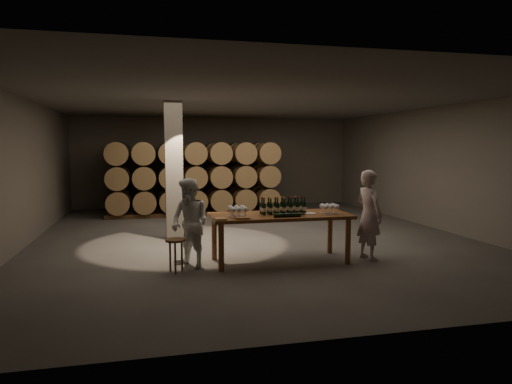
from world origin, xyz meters
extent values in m
plane|color=#4A4846|center=(0.00, 0.00, 0.00)|extent=(12.00, 12.00, 0.00)
plane|color=#605E59|center=(0.00, 0.00, 3.20)|extent=(12.00, 12.00, 0.00)
plane|color=slate|center=(0.00, 6.00, 1.60)|extent=(10.00, 0.00, 10.00)
plane|color=slate|center=(0.00, -6.00, 1.60)|extent=(10.00, 0.00, 10.00)
plane|color=slate|center=(-5.00, 0.00, 1.60)|extent=(0.00, 12.00, 12.00)
plane|color=slate|center=(5.00, 0.00, 1.60)|extent=(0.00, 12.00, 12.00)
cube|color=gray|center=(-1.80, 0.20, 1.60)|extent=(0.40, 0.40, 3.20)
cylinder|color=brown|center=(-1.18, -2.93, 0.42)|extent=(0.10, 0.10, 0.84)
cylinder|color=brown|center=(1.18, -2.93, 0.42)|extent=(0.10, 0.10, 0.84)
cylinder|color=brown|center=(-1.18, -2.07, 0.42)|extent=(0.10, 0.10, 0.84)
cylinder|color=brown|center=(1.18, -2.07, 0.42)|extent=(0.10, 0.10, 0.84)
cube|color=brown|center=(0.00, -2.50, 0.87)|extent=(2.60, 1.10, 0.06)
cube|color=brown|center=(-0.96, 4.90, 0.06)|extent=(5.48, 0.10, 0.12)
cube|color=brown|center=(-0.96, 5.50, 0.06)|extent=(5.48, 0.10, 0.12)
cylinder|color=olive|center=(-3.30, 5.20, 0.47)|extent=(0.70, 0.95, 0.70)
cylinder|color=black|center=(-3.30, 4.94, 0.47)|extent=(0.73, 0.04, 0.73)
cylinder|color=black|center=(-3.30, 5.46, 0.47)|extent=(0.73, 0.04, 0.73)
cylinder|color=olive|center=(-2.52, 5.20, 0.47)|extent=(0.70, 0.95, 0.70)
cylinder|color=black|center=(-2.52, 4.94, 0.47)|extent=(0.73, 0.04, 0.73)
cylinder|color=black|center=(-2.52, 5.46, 0.47)|extent=(0.73, 0.04, 0.73)
cylinder|color=olive|center=(-1.74, 5.20, 0.47)|extent=(0.70, 0.95, 0.70)
cylinder|color=black|center=(-1.74, 4.94, 0.47)|extent=(0.73, 0.04, 0.73)
cylinder|color=black|center=(-1.74, 5.46, 0.47)|extent=(0.73, 0.04, 0.73)
cylinder|color=olive|center=(-0.96, 5.20, 0.47)|extent=(0.70, 0.95, 0.70)
cylinder|color=black|center=(-0.96, 4.94, 0.47)|extent=(0.73, 0.04, 0.73)
cylinder|color=black|center=(-0.96, 5.46, 0.47)|extent=(0.73, 0.04, 0.73)
cylinder|color=olive|center=(-0.18, 5.20, 0.47)|extent=(0.70, 0.95, 0.70)
cylinder|color=black|center=(-0.18, 4.94, 0.47)|extent=(0.73, 0.04, 0.73)
cylinder|color=black|center=(-0.18, 5.46, 0.47)|extent=(0.73, 0.04, 0.73)
cylinder|color=olive|center=(0.60, 5.20, 0.47)|extent=(0.70, 0.95, 0.70)
cylinder|color=black|center=(0.60, 4.94, 0.47)|extent=(0.73, 0.04, 0.73)
cylinder|color=black|center=(0.60, 5.46, 0.47)|extent=(0.73, 0.04, 0.73)
cylinder|color=olive|center=(1.38, 5.20, 0.47)|extent=(0.70, 0.95, 0.70)
cylinder|color=black|center=(1.38, 4.94, 0.47)|extent=(0.73, 0.04, 0.73)
cylinder|color=black|center=(1.38, 5.46, 0.47)|extent=(0.73, 0.04, 0.73)
cylinder|color=olive|center=(-3.30, 5.20, 1.21)|extent=(0.70, 0.95, 0.70)
cylinder|color=black|center=(-3.30, 4.94, 1.21)|extent=(0.73, 0.04, 0.73)
cylinder|color=black|center=(-3.30, 5.46, 1.21)|extent=(0.73, 0.04, 0.73)
cylinder|color=olive|center=(-2.52, 5.20, 1.21)|extent=(0.70, 0.95, 0.70)
cylinder|color=black|center=(-2.52, 4.94, 1.21)|extent=(0.73, 0.04, 0.73)
cylinder|color=black|center=(-2.52, 5.46, 1.21)|extent=(0.73, 0.04, 0.73)
cylinder|color=olive|center=(-1.74, 5.20, 1.21)|extent=(0.70, 0.95, 0.70)
cylinder|color=black|center=(-1.74, 4.94, 1.21)|extent=(0.73, 0.04, 0.73)
cylinder|color=black|center=(-1.74, 5.46, 1.21)|extent=(0.73, 0.04, 0.73)
cylinder|color=olive|center=(-0.96, 5.20, 1.21)|extent=(0.70, 0.95, 0.70)
cylinder|color=black|center=(-0.96, 4.94, 1.21)|extent=(0.73, 0.04, 0.73)
cylinder|color=black|center=(-0.96, 5.46, 1.21)|extent=(0.73, 0.04, 0.73)
cylinder|color=olive|center=(-0.18, 5.20, 1.21)|extent=(0.70, 0.95, 0.70)
cylinder|color=black|center=(-0.18, 4.94, 1.21)|extent=(0.73, 0.04, 0.73)
cylinder|color=black|center=(-0.18, 5.46, 1.21)|extent=(0.73, 0.04, 0.73)
cylinder|color=olive|center=(0.60, 5.20, 1.21)|extent=(0.70, 0.95, 0.70)
cylinder|color=black|center=(0.60, 4.94, 1.21)|extent=(0.73, 0.04, 0.73)
cylinder|color=black|center=(0.60, 5.46, 1.21)|extent=(0.73, 0.04, 0.73)
cylinder|color=olive|center=(1.38, 5.20, 1.21)|extent=(0.70, 0.95, 0.70)
cylinder|color=black|center=(1.38, 4.94, 1.21)|extent=(0.73, 0.04, 0.73)
cylinder|color=black|center=(1.38, 5.46, 1.21)|extent=(0.73, 0.04, 0.73)
cylinder|color=olive|center=(-3.30, 5.20, 1.95)|extent=(0.70, 0.95, 0.70)
cylinder|color=black|center=(-3.30, 4.94, 1.95)|extent=(0.73, 0.04, 0.73)
cylinder|color=black|center=(-3.30, 5.46, 1.95)|extent=(0.73, 0.04, 0.73)
cylinder|color=olive|center=(-2.52, 5.20, 1.95)|extent=(0.70, 0.95, 0.70)
cylinder|color=black|center=(-2.52, 4.94, 1.95)|extent=(0.73, 0.04, 0.73)
cylinder|color=black|center=(-2.52, 5.46, 1.95)|extent=(0.73, 0.04, 0.73)
cylinder|color=olive|center=(-1.74, 5.20, 1.95)|extent=(0.70, 0.95, 0.70)
cylinder|color=black|center=(-1.74, 4.94, 1.95)|extent=(0.73, 0.04, 0.73)
cylinder|color=black|center=(-1.74, 5.46, 1.95)|extent=(0.73, 0.04, 0.73)
cylinder|color=olive|center=(-0.96, 5.20, 1.95)|extent=(0.70, 0.95, 0.70)
cylinder|color=black|center=(-0.96, 4.94, 1.95)|extent=(0.73, 0.04, 0.73)
cylinder|color=black|center=(-0.96, 5.46, 1.95)|extent=(0.73, 0.04, 0.73)
cylinder|color=olive|center=(-0.18, 5.20, 1.95)|extent=(0.70, 0.95, 0.70)
cylinder|color=black|center=(-0.18, 4.94, 1.95)|extent=(0.73, 0.04, 0.73)
cylinder|color=black|center=(-0.18, 5.46, 1.95)|extent=(0.73, 0.04, 0.73)
cylinder|color=olive|center=(0.60, 5.20, 1.95)|extent=(0.70, 0.95, 0.70)
cylinder|color=black|center=(0.60, 4.94, 1.95)|extent=(0.73, 0.04, 0.73)
cylinder|color=black|center=(0.60, 5.46, 1.95)|extent=(0.73, 0.04, 0.73)
cylinder|color=olive|center=(1.38, 5.20, 1.95)|extent=(0.70, 0.95, 0.70)
cylinder|color=black|center=(1.38, 4.94, 1.95)|extent=(0.73, 0.04, 0.73)
cylinder|color=black|center=(1.38, 5.46, 1.95)|extent=(0.73, 0.04, 0.73)
cube|color=brown|center=(-0.96, 3.50, 0.06)|extent=(5.48, 0.10, 0.12)
cube|color=brown|center=(-0.96, 4.10, 0.06)|extent=(5.48, 0.10, 0.12)
cylinder|color=olive|center=(-3.30, 3.80, 0.47)|extent=(0.70, 0.95, 0.70)
cylinder|color=black|center=(-3.30, 3.54, 0.47)|extent=(0.73, 0.04, 0.73)
cylinder|color=black|center=(-3.30, 4.06, 0.47)|extent=(0.73, 0.04, 0.73)
cylinder|color=olive|center=(-2.52, 3.80, 0.47)|extent=(0.70, 0.95, 0.70)
cylinder|color=black|center=(-2.52, 3.54, 0.47)|extent=(0.73, 0.04, 0.73)
cylinder|color=black|center=(-2.52, 4.06, 0.47)|extent=(0.73, 0.04, 0.73)
cylinder|color=olive|center=(-1.74, 3.80, 0.47)|extent=(0.70, 0.95, 0.70)
cylinder|color=black|center=(-1.74, 3.54, 0.47)|extent=(0.73, 0.04, 0.73)
cylinder|color=black|center=(-1.74, 4.06, 0.47)|extent=(0.73, 0.04, 0.73)
cylinder|color=olive|center=(-0.96, 3.80, 0.47)|extent=(0.70, 0.95, 0.70)
cylinder|color=black|center=(-0.96, 3.54, 0.47)|extent=(0.73, 0.04, 0.73)
cylinder|color=black|center=(-0.96, 4.06, 0.47)|extent=(0.73, 0.04, 0.73)
cylinder|color=olive|center=(-0.18, 3.80, 0.47)|extent=(0.70, 0.95, 0.70)
cylinder|color=black|center=(-0.18, 3.54, 0.47)|extent=(0.73, 0.04, 0.73)
cylinder|color=black|center=(-0.18, 4.06, 0.47)|extent=(0.73, 0.04, 0.73)
cylinder|color=olive|center=(0.60, 3.80, 0.47)|extent=(0.70, 0.95, 0.70)
cylinder|color=black|center=(0.60, 3.54, 0.47)|extent=(0.73, 0.04, 0.73)
cylinder|color=black|center=(0.60, 4.06, 0.47)|extent=(0.73, 0.04, 0.73)
cylinder|color=olive|center=(1.38, 3.80, 0.47)|extent=(0.70, 0.95, 0.70)
cylinder|color=black|center=(1.38, 3.54, 0.47)|extent=(0.73, 0.04, 0.73)
cylinder|color=black|center=(1.38, 4.06, 0.47)|extent=(0.73, 0.04, 0.73)
cylinder|color=olive|center=(-3.30, 3.80, 1.21)|extent=(0.70, 0.95, 0.70)
cylinder|color=black|center=(-3.30, 3.54, 1.21)|extent=(0.73, 0.04, 0.73)
cylinder|color=black|center=(-3.30, 4.06, 1.21)|extent=(0.73, 0.04, 0.73)
cylinder|color=olive|center=(-2.52, 3.80, 1.21)|extent=(0.70, 0.95, 0.70)
cylinder|color=black|center=(-2.52, 3.54, 1.21)|extent=(0.73, 0.04, 0.73)
cylinder|color=black|center=(-2.52, 4.06, 1.21)|extent=(0.73, 0.04, 0.73)
cylinder|color=olive|center=(-1.74, 3.80, 1.21)|extent=(0.70, 0.95, 0.70)
cylinder|color=black|center=(-1.74, 3.54, 1.21)|extent=(0.73, 0.04, 0.73)
cylinder|color=black|center=(-1.74, 4.06, 1.21)|extent=(0.73, 0.04, 0.73)
cylinder|color=olive|center=(-0.96, 3.80, 1.21)|extent=(0.70, 0.95, 0.70)
cylinder|color=black|center=(-0.96, 3.54, 1.21)|extent=(0.73, 0.04, 0.73)
cylinder|color=black|center=(-0.96, 4.06, 1.21)|extent=(0.73, 0.04, 0.73)
cylinder|color=olive|center=(-0.18, 3.80, 1.21)|extent=(0.70, 0.95, 0.70)
cylinder|color=black|center=(-0.18, 3.54, 1.21)|extent=(0.73, 0.04, 0.73)
cylinder|color=black|center=(-0.18, 4.06, 1.21)|extent=(0.73, 0.04, 0.73)
cylinder|color=olive|center=(0.60, 3.80, 1.21)|extent=(0.70, 0.95, 0.70)
cylinder|color=black|center=(0.60, 3.54, 1.21)|extent=(0.73, 0.04, 0.73)
cylinder|color=black|center=(0.60, 4.06, 1.21)|extent=(0.73, 0.04, 0.73)
cylinder|color=olive|center=(1.38, 3.80, 1.21)|extent=(0.70, 0.95, 0.70)
cylinder|color=black|center=(1.38, 3.54, 1.21)|extent=(0.73, 0.04, 0.73)
cylinder|color=black|center=(1.38, 4.06, 1.21)|extent=(0.73, 0.04, 0.73)
cylinder|color=olive|center=(-3.30, 3.80, 1.95)|extent=(0.70, 0.95, 0.70)
cylinder|color=black|center=(-3.30, 3.54, 1.95)|extent=(0.73, 0.04, 0.73)
cylinder|color=black|center=(-3.30, 4.06, 1.95)|extent=(0.73, 0.04, 0.73)
cylinder|color=olive|center=(-2.52, 3.80, 1.95)|extent=(0.70, 0.95, 0.70)
cylinder|color=black|center=(-2.52, 3.54, 1.95)|extent=(0.73, 0.04, 0.73)
cylinder|color=black|center=(-2.52, 4.06, 1.95)|extent=(0.73, 0.04, 0.73)
cylinder|color=olive|center=(-1.74, 3.80, 1.95)|extent=(0.70, 0.95, 0.70)
cylinder|color=black|center=(-1.74, 3.54, 1.95)|extent=(0.73, 0.04, 0.73)
cylinder|color=black|center=(-1.74, 4.06, 1.95)|extent=(0.73, 0.04, 0.73)
cylinder|color=olive|center=(-0.96, 3.80, 1.95)|extent=(0.70, 0.95, 0.70)
cylinder|color=black|center=(-0.96, 3.54, 1.95)|extent=(0.73, 0.04, 0.73)
cylinder|color=black|center=(-0.96, 4.06, 1.95)|extent=(0.73, 0.04, 0.73)
cylinder|color=olive|center=(-0.18, 3.80, 1.95)|extent=(0.70, 0.95, 0.70)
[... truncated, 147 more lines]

